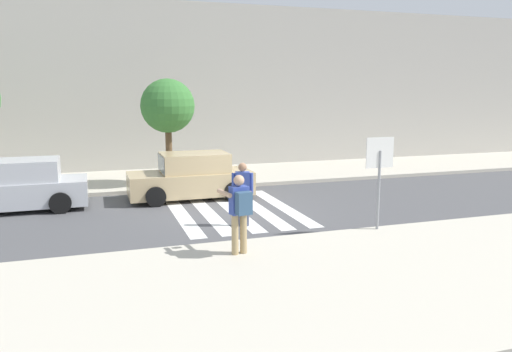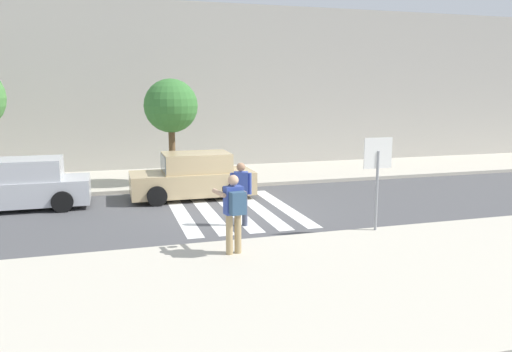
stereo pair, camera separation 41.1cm
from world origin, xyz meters
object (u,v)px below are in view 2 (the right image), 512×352
object	(u,v)px
parked_car_tan	(193,177)
street_tree_center	(171,107)
parked_car_silver	(21,185)
photographer_with_backpack	(234,207)
pedestrian_crossing	(241,190)
stop_sign	(378,164)

from	to	relation	value
parked_car_tan	street_tree_center	bearing A→B (deg)	102.82
parked_car_silver	parked_car_tan	world-z (taller)	same
photographer_with_backpack	street_tree_center	size ratio (longest dim) A/B	0.44
parked_car_silver	parked_car_tan	xyz separation A→B (m)	(5.35, 0.00, 0.00)
pedestrian_crossing	parked_car_tan	size ratio (longest dim) A/B	0.42
parked_car_tan	pedestrian_crossing	bearing A→B (deg)	-80.63
parked_car_silver	pedestrian_crossing	bearing A→B (deg)	-32.87
parked_car_silver	parked_car_tan	bearing A→B (deg)	0.00
stop_sign	photographer_with_backpack	size ratio (longest dim) A/B	1.35
parked_car_silver	parked_car_tan	size ratio (longest dim) A/B	1.00
pedestrian_crossing	parked_car_tan	distance (m)	3.93
photographer_with_backpack	pedestrian_crossing	distance (m)	2.78
pedestrian_crossing	photographer_with_backpack	bearing A→B (deg)	-107.96
photographer_with_backpack	pedestrian_crossing	size ratio (longest dim) A/B	1.00
stop_sign	street_tree_center	bearing A→B (deg)	118.16
street_tree_center	parked_car_silver	bearing A→B (deg)	-158.10
photographer_with_backpack	stop_sign	bearing A→B (deg)	11.78
stop_sign	parked_car_tan	distance (m)	6.86
stop_sign	pedestrian_crossing	distance (m)	3.63
pedestrian_crossing	parked_car_silver	xyz separation A→B (m)	(-5.98, 3.87, -0.25)
pedestrian_crossing	parked_car_tan	bearing A→B (deg)	99.37
parked_car_tan	stop_sign	bearing A→B (deg)	-57.31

